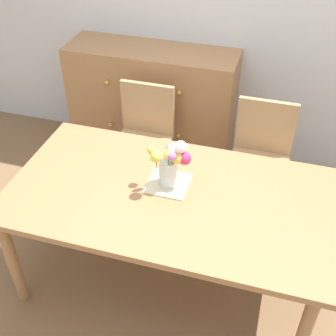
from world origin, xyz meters
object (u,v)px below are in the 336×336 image
(flower_vase, at_px, (171,161))
(dining_table, at_px, (168,203))
(chair_left, at_px, (144,134))
(dresser, at_px, (152,104))
(chair_right, at_px, (261,154))

(flower_vase, bearing_deg, dining_table, -85.19)
(chair_left, relative_size, flower_vase, 2.97)
(dining_table, xyz_separation_m, flower_vase, (-0.01, 0.07, 0.25))
(dresser, relative_size, flower_vase, 4.64)
(flower_vase, bearing_deg, dresser, 112.83)
(dining_table, xyz_separation_m, chair_right, (0.45, 0.85, -0.15))
(dresser, xyz_separation_m, flower_vase, (0.53, -1.26, 0.42))
(chair_left, distance_m, flower_vase, 0.99)
(dining_table, relative_size, chair_right, 2.07)
(dining_table, distance_m, chair_left, 0.97)
(dining_table, xyz_separation_m, dresser, (-0.54, 1.33, -0.17))
(dining_table, relative_size, dresser, 1.32)
(chair_right, bearing_deg, flower_vase, 59.79)
(chair_right, relative_size, dresser, 0.64)
(chair_right, distance_m, flower_vase, 0.99)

